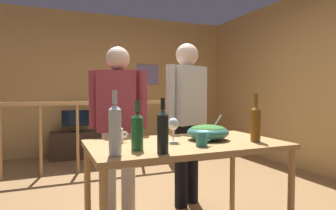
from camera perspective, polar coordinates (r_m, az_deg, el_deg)
ground_plane at (r=3.12m, az=0.04°, el=-19.42°), size 7.80×7.80×0.00m
back_wall at (r=5.78m, az=-11.49°, el=4.10°), size 4.90×0.10×2.66m
side_wall_right at (r=5.05m, az=22.43°, el=4.19°), size 0.10×4.50×2.66m
framed_picture at (r=5.93m, az=-4.04°, el=6.01°), size 0.45×0.03×0.40m
stair_railing at (r=4.45m, az=-11.52°, el=-4.00°), size 3.04×0.10×1.08m
tv_console at (r=5.42m, az=-17.50°, el=-7.47°), size 0.90×0.40×0.47m
flat_screen_tv at (r=5.33m, az=-17.54°, el=-2.61°), size 0.51×0.12×0.38m
serving_table at (r=2.22m, az=3.55°, el=-9.18°), size 1.45×0.81×0.79m
salad_bowl at (r=2.31m, az=7.88°, el=-5.19°), size 0.33×0.33×0.20m
wine_glass at (r=2.17m, az=1.04°, el=-3.95°), size 0.08×0.08×0.18m
wine_bottle_green at (r=1.88m, az=-6.08°, el=-4.98°), size 0.08×0.08×0.32m
wine_bottle_clear at (r=1.75m, az=-10.42°, el=-4.59°), size 0.08×0.08×0.39m
wine_bottle_amber at (r=2.30m, az=16.91°, el=-3.33°), size 0.07×0.07×0.37m
wine_bottle_dark at (r=1.78m, az=-1.03°, el=-5.08°), size 0.07×0.07×0.34m
mug_white at (r=2.19m, az=-9.67°, el=-5.95°), size 0.11×0.07×0.11m
mug_teal at (r=2.03m, az=6.69°, el=-6.70°), size 0.12×0.08×0.10m
person_standing_left at (r=2.74m, az=-9.80°, el=-2.50°), size 0.51×0.35×1.59m
person_standing_right at (r=2.97m, az=3.74°, el=-0.97°), size 0.54×0.36×1.66m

